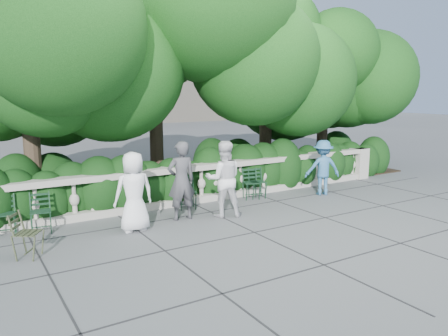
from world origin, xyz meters
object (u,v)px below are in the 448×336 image
person_businessman (134,192)px  person_woman_grey (181,181)px  chair_d (259,199)px  person_casual_man (224,179)px  chair_b (42,235)px  person_older_blue (323,168)px  chair_a (6,238)px  chair_f (253,200)px  chair_weathered (38,258)px  chair_c (189,210)px

person_businessman → person_woman_grey: 1.21m
chair_d → person_casual_man: (-1.63, -0.83, 0.88)m
person_businessman → person_casual_man: (2.15, -0.04, 0.05)m
chair_b → person_older_blue: 7.36m
chair_d → person_businessman: person_businessman is taller
chair_a → chair_f: (5.92, -0.12, 0.00)m
person_older_blue → chair_f: bearing=9.7°
person_woman_grey → chair_weathered: bearing=17.1°
chair_d → chair_b: bearing=-166.1°
person_casual_man → person_woman_grey: bearing=8.7°
person_woman_grey → person_casual_man: size_ratio=1.02×
person_businessman → person_older_blue: bearing=-175.3°
person_older_blue → person_woman_grey: bearing=24.2°
chair_c → chair_d: same height
chair_weathered → chair_b: bearing=20.4°
chair_d → chair_a: bearing=-167.6°
chair_a → person_businessman: person_businessman is taller
chair_a → person_woman_grey: 3.72m
person_businessman → chair_d: bearing=-166.7°
chair_a → chair_b: (0.65, -0.16, 0.00)m
chair_a → chair_b: size_ratio=1.00×
chair_c → person_casual_man: 1.32m
chair_d → chair_weathered: (-5.76, -1.32, 0.00)m
chair_c → chair_d: 2.11m
chair_weathered → person_woman_grey: (3.17, 0.75, 0.89)m
chair_f → chair_weathered: size_ratio=1.00×
chair_a → chair_c: (4.02, -0.09, 0.00)m
chair_d → person_woman_grey: bearing=-154.0°
chair_c → person_businessman: (-1.67, -0.82, 0.83)m
chair_d → chair_f: 0.21m
person_casual_man → person_businessman: bearing=22.6°
chair_d → chair_f: bearing=-165.5°
chair_a → person_woman_grey: (3.55, -0.69, 0.89)m
chair_b → chair_c: size_ratio=1.00×
chair_f → chair_a: bearing=-163.2°
chair_b → person_older_blue: person_older_blue is taller
person_businessman → person_casual_man: size_ratio=0.95×
person_older_blue → chair_c: bearing=15.5°
person_casual_man → person_older_blue: person_casual_man is taller
person_older_blue → chair_weathered: bearing=29.3°
chair_c → chair_f: (1.90, -0.04, 0.00)m
chair_c → person_businessman: size_ratio=0.50×
chair_a → chair_d: bearing=7.9°
person_businessman → person_casual_man: bearing=-179.5°
chair_f → chair_weathered: (-5.55, -1.32, 0.00)m
person_older_blue → chair_b: bearing=19.5°
chair_b → chair_d: same height
chair_weathered → person_older_blue: 7.67m
person_older_blue → chair_d: bearing=8.1°
chair_weathered → person_woman_grey: size_ratio=0.47×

